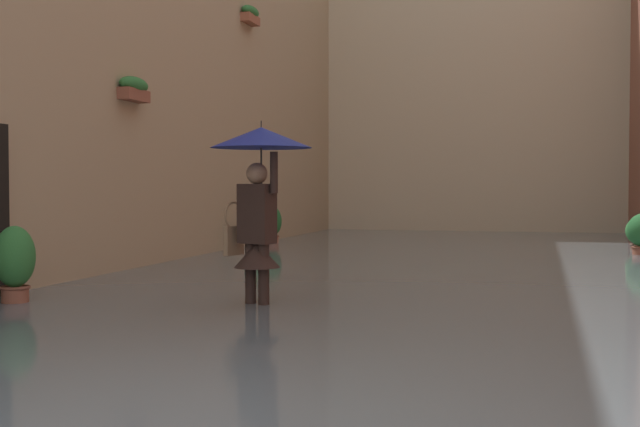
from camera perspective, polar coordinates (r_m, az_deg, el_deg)
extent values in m
plane|color=gray|center=(13.88, 7.18, -4.22)|extent=(60.00, 60.00, 0.00)
cube|color=#515B60|center=(13.87, 7.18, -3.80)|extent=(9.17, 25.71, 0.20)
cube|color=#9E563D|center=(17.91, -4.86, 13.29)|extent=(0.20, 0.70, 0.18)
ellipsoid|color=#2D7033|center=(17.94, -4.86, 13.79)|extent=(0.28, 0.76, 0.24)
cube|color=brown|center=(12.88, -12.79, 8.02)|extent=(0.20, 0.70, 0.18)
ellipsoid|color=#2D7033|center=(12.90, -12.80, 8.72)|extent=(0.28, 0.76, 0.24)
cube|color=beige|center=(24.77, 10.70, 10.37)|extent=(11.97, 1.80, 10.27)
cube|color=black|center=(9.02, -4.83, -7.20)|extent=(0.18, 0.26, 0.10)
cylinder|color=black|center=(8.96, -4.84, -4.49)|extent=(0.15, 0.15, 0.76)
cube|color=black|center=(8.91, -3.92, -7.31)|extent=(0.18, 0.26, 0.10)
cylinder|color=black|center=(8.85, -3.93, -4.57)|extent=(0.15, 0.15, 0.76)
cube|color=black|center=(8.86, -4.40, -0.01)|extent=(0.43, 0.33, 0.64)
cone|color=black|center=(8.88, -4.39, -2.87)|extent=(0.63, 0.63, 0.28)
sphere|color=#8C664C|center=(8.85, -4.41, 2.78)|extent=(0.23, 0.23, 0.23)
cylinder|color=black|center=(8.71, -3.22, 2.86)|extent=(0.11, 0.11, 0.44)
cylinder|color=black|center=(9.00, -5.55, 0.53)|extent=(0.11, 0.11, 0.48)
cylinder|color=black|center=(8.82, -4.10, 3.68)|extent=(0.02, 0.02, 0.50)
cone|color=navy|center=(8.83, -4.11, 5.29)|extent=(1.09, 1.09, 0.22)
cylinder|color=black|center=(8.84, -4.11, 6.19)|extent=(0.01, 0.01, 0.08)
cube|color=#8C6B4C|center=(9.05, -6.01, -1.89)|extent=(0.15, 0.28, 0.32)
torus|color=#8C6B4C|center=(9.04, -6.02, -0.12)|extent=(0.12, 0.29, 0.30)
cylinder|color=#9E563D|center=(18.28, -3.38, -2.16)|extent=(0.31, 0.31, 0.37)
torus|color=brown|center=(18.26, -3.38, -1.58)|extent=(0.35, 0.35, 0.04)
ellipsoid|color=#23602D|center=(18.25, -3.39, -0.53)|extent=(0.45, 0.45, 0.67)
cylinder|color=#66605B|center=(16.39, -4.69, -2.64)|extent=(0.29, 0.29, 0.36)
torus|color=#56524E|center=(16.37, -4.69, -2.02)|extent=(0.33, 0.33, 0.04)
ellipsoid|color=#23602D|center=(16.36, -4.69, -1.08)|extent=(0.34, 0.34, 0.54)
cylinder|color=brown|center=(9.65, -20.41, -5.91)|extent=(0.29, 0.29, 0.37)
torus|color=brown|center=(9.63, -20.43, -4.83)|extent=(0.33, 0.33, 0.04)
ellipsoid|color=#2D7033|center=(9.59, -20.45, -2.83)|extent=(0.44, 0.44, 0.68)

